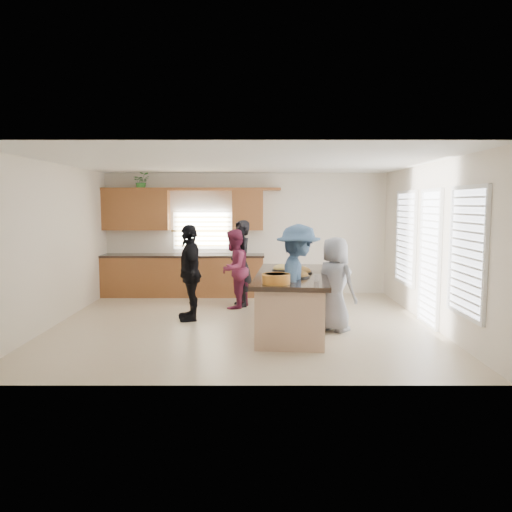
{
  "coord_description": "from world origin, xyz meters",
  "views": [
    {
      "loc": [
        0.24,
        -8.6,
        2.1
      ],
      "look_at": [
        0.24,
        0.45,
        1.15
      ],
      "focal_mm": 35.0,
      "sensor_mm": 36.0,
      "label": 1
    }
  ],
  "objects_px": {
    "island": "(291,303)",
    "woman_right_front": "(335,284)",
    "salad_bowl": "(276,278)",
    "woman_left_front": "(190,272)",
    "woman_left_back": "(241,263)",
    "woman_right_back": "(298,282)",
    "woman_left_mid": "(234,269)"
  },
  "relations": [
    {
      "from": "island",
      "to": "woman_left_front",
      "type": "distance_m",
      "value": 1.98
    },
    {
      "from": "island",
      "to": "woman_left_back",
      "type": "height_order",
      "value": "woman_left_back"
    },
    {
      "from": "island",
      "to": "woman_left_mid",
      "type": "distance_m",
      "value": 2.1
    },
    {
      "from": "island",
      "to": "salad_bowl",
      "type": "relative_size",
      "value": 6.82
    },
    {
      "from": "salad_bowl",
      "to": "woman_left_mid",
      "type": "xyz_separation_m",
      "value": [
        -0.74,
        2.83,
        -0.24
      ]
    },
    {
      "from": "salad_bowl",
      "to": "woman_left_back",
      "type": "distance_m",
      "value": 3.09
    },
    {
      "from": "island",
      "to": "woman_left_back",
      "type": "bearing_deg",
      "value": 119.44
    },
    {
      "from": "island",
      "to": "woman_right_front",
      "type": "height_order",
      "value": "woman_right_front"
    },
    {
      "from": "woman_right_back",
      "to": "woman_left_front",
      "type": "bearing_deg",
      "value": 58.7
    },
    {
      "from": "woman_left_back",
      "to": "woman_right_back",
      "type": "bearing_deg",
      "value": 3.72
    },
    {
      "from": "woman_left_front",
      "to": "salad_bowl",
      "type": "bearing_deg",
      "value": 26.38
    },
    {
      "from": "woman_left_back",
      "to": "woman_right_back",
      "type": "relative_size",
      "value": 0.99
    },
    {
      "from": "woman_left_front",
      "to": "woman_right_front",
      "type": "distance_m",
      "value": 2.61
    },
    {
      "from": "woman_right_back",
      "to": "woman_left_mid",
      "type": "bearing_deg",
      "value": 28.71
    },
    {
      "from": "woman_left_mid",
      "to": "woman_left_front",
      "type": "bearing_deg",
      "value": -13.55
    },
    {
      "from": "salad_bowl",
      "to": "woman_right_front",
      "type": "relative_size",
      "value": 0.26
    },
    {
      "from": "woman_left_mid",
      "to": "woman_left_back",
      "type": "bearing_deg",
      "value": 167.53
    },
    {
      "from": "salad_bowl",
      "to": "woman_right_back",
      "type": "relative_size",
      "value": 0.23
    },
    {
      "from": "woman_right_back",
      "to": "island",
      "type": "bearing_deg",
      "value": 10.39
    },
    {
      "from": "salad_bowl",
      "to": "woman_left_back",
      "type": "height_order",
      "value": "woman_left_back"
    },
    {
      "from": "island",
      "to": "salad_bowl",
      "type": "distance_m",
      "value": 1.22
    },
    {
      "from": "salad_bowl",
      "to": "woman_right_back",
      "type": "xyz_separation_m",
      "value": [
        0.36,
        0.51,
        -0.13
      ]
    },
    {
      "from": "woman_left_mid",
      "to": "woman_right_back",
      "type": "height_order",
      "value": "woman_right_back"
    },
    {
      "from": "salad_bowl",
      "to": "woman_left_front",
      "type": "relative_size",
      "value": 0.24
    },
    {
      "from": "woman_left_back",
      "to": "salad_bowl",
      "type": "bearing_deg",
      "value": -6.04
    },
    {
      "from": "island",
      "to": "woman_right_back",
      "type": "distance_m",
      "value": 0.68
    },
    {
      "from": "woman_left_mid",
      "to": "woman_right_front",
      "type": "bearing_deg",
      "value": 65.91
    },
    {
      "from": "salad_bowl",
      "to": "woman_left_back",
      "type": "xyz_separation_m",
      "value": [
        -0.6,
        3.03,
        -0.15
      ]
    },
    {
      "from": "woman_right_front",
      "to": "woman_left_back",
      "type": "bearing_deg",
      "value": -4.97
    },
    {
      "from": "woman_left_mid",
      "to": "salad_bowl",
      "type": "bearing_deg",
      "value": 36.68
    },
    {
      "from": "woman_left_back",
      "to": "woman_right_front",
      "type": "bearing_deg",
      "value": 21.3
    },
    {
      "from": "island",
      "to": "woman_left_front",
      "type": "height_order",
      "value": "woman_left_front"
    }
  ]
}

